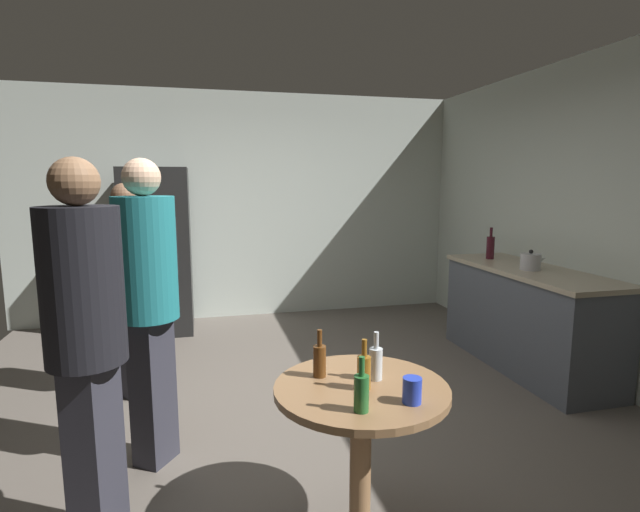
% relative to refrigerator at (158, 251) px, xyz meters
% --- Properties ---
extents(ground_plane, '(5.20, 5.20, 0.10)m').
position_rel_refrigerator_xyz_m(ground_plane, '(0.98, -2.20, -0.95)').
color(ground_plane, '#5B544C').
extents(wall_back, '(5.32, 0.06, 2.70)m').
position_rel_refrigerator_xyz_m(wall_back, '(0.98, 0.43, 0.45)').
color(wall_back, beige).
rests_on(wall_back, ground_plane).
extents(wall_side_right, '(0.06, 5.20, 2.70)m').
position_rel_refrigerator_xyz_m(wall_side_right, '(3.61, -2.20, 0.45)').
color(wall_side_right, beige).
rests_on(wall_side_right, ground_plane).
extents(refrigerator, '(0.70, 0.68, 1.80)m').
position_rel_refrigerator_xyz_m(refrigerator, '(0.00, 0.00, 0.00)').
color(refrigerator, black).
rests_on(refrigerator, ground_plane).
extents(kitchen_counter, '(0.64, 1.79, 0.90)m').
position_rel_refrigerator_xyz_m(kitchen_counter, '(3.26, -1.91, -0.45)').
color(kitchen_counter, '#4C515B').
rests_on(kitchen_counter, ground_plane).
extents(kettle, '(0.24, 0.17, 0.18)m').
position_rel_refrigerator_xyz_m(kettle, '(3.21, -1.97, 0.07)').
color(kettle, '#B2B2B7').
rests_on(kettle, kitchen_counter).
extents(wine_bottle_on_counter, '(0.08, 0.08, 0.31)m').
position_rel_refrigerator_xyz_m(wine_bottle_on_counter, '(3.22, -1.36, 0.12)').
color(wine_bottle_on_counter, '#3F141E').
rests_on(wine_bottle_on_counter, kitchen_counter).
extents(foreground_table, '(0.80, 0.80, 0.73)m').
position_rel_refrigerator_xyz_m(foreground_table, '(1.15, -3.54, -0.27)').
color(foreground_table, olive).
rests_on(foreground_table, ground_plane).
extents(beer_bottle_amber, '(0.06, 0.06, 0.23)m').
position_rel_refrigerator_xyz_m(beer_bottle_amber, '(1.15, -3.58, -0.08)').
color(beer_bottle_amber, '#8C5919').
rests_on(beer_bottle_amber, foreground_table).
extents(beer_bottle_brown, '(0.06, 0.06, 0.23)m').
position_rel_refrigerator_xyz_m(beer_bottle_brown, '(0.99, -3.40, -0.08)').
color(beer_bottle_brown, '#593314').
rests_on(beer_bottle_brown, foreground_table).
extents(beer_bottle_green, '(0.06, 0.06, 0.23)m').
position_rel_refrigerator_xyz_m(beer_bottle_green, '(1.07, -3.78, -0.08)').
color(beer_bottle_green, '#26662D').
rests_on(beer_bottle_green, foreground_table).
extents(beer_bottle_clear, '(0.06, 0.06, 0.23)m').
position_rel_refrigerator_xyz_m(beer_bottle_clear, '(1.24, -3.49, -0.08)').
color(beer_bottle_clear, silver).
rests_on(beer_bottle_clear, foreground_table).
extents(plastic_cup_blue, '(0.08, 0.08, 0.11)m').
position_rel_refrigerator_xyz_m(plastic_cup_blue, '(1.30, -3.76, -0.11)').
color(plastic_cup_blue, blue).
rests_on(plastic_cup_blue, foreground_table).
extents(person_in_orange_shirt, '(0.48, 0.48, 1.64)m').
position_rel_refrigerator_xyz_m(person_in_orange_shirt, '(-0.07, -1.67, 0.06)').
color(person_in_orange_shirt, '#2D2D38').
rests_on(person_in_orange_shirt, ground_plane).
extents(person_in_teal_shirt, '(0.47, 0.47, 1.78)m').
position_rel_refrigerator_xyz_m(person_in_teal_shirt, '(0.16, -2.68, 0.15)').
color(person_in_teal_shirt, '#2D2D38').
rests_on(person_in_teal_shirt, ground_plane).
extents(person_in_black_shirt, '(0.45, 0.45, 1.76)m').
position_rel_refrigerator_xyz_m(person_in_black_shirt, '(-0.04, -3.30, 0.13)').
color(person_in_black_shirt, '#2D2D38').
rests_on(person_in_black_shirt, ground_plane).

